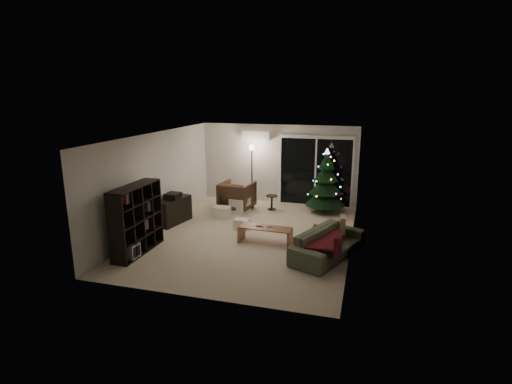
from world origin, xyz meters
TOP-DOWN VIEW (x-y plane):
  - room at (0.46, 1.49)m, footprint 6.50×7.51m
  - bookshelf at (-2.25, -1.73)m, footprint 0.64×1.58m
  - media_cabinet at (-2.25, 0.35)m, footprint 0.62×1.17m
  - stereo at (-2.25, 0.35)m, footprint 0.35×0.42m
  - armchair at (-0.99, 2.01)m, footprint 1.02×1.04m
  - ottoman at (-0.82, 1.76)m, footprint 0.57×0.57m
  - cardboard_box_a at (-1.16, 1.15)m, footprint 0.45×0.34m
  - cardboard_box_b at (-0.32, 0.39)m, footprint 0.40×0.30m
  - side_table at (0.02, 2.33)m, footprint 0.36×0.36m
  - floor_lamp at (-0.74, 2.76)m, footprint 0.30×0.30m
  - sofa at (2.05, -0.80)m, footprint 1.54×2.21m
  - sofa_throw at (1.95, -0.80)m, footprint 0.64×1.48m
  - cushion_a at (2.30, -0.15)m, footprint 0.15×0.40m
  - cushion_b at (2.30, -1.45)m, footprint 0.15×0.40m
  - coffee_table at (0.53, -0.41)m, footprint 1.28×0.51m
  - remote_a at (0.38, -0.41)m, footprint 0.16×0.05m
  - remote_b at (0.63, -0.36)m, footprint 0.15×0.09m
  - christmas_tree at (1.60, 2.53)m, footprint 1.43×1.43m

SIDE VIEW (x-z plane):
  - cardboard_box_b at x=-0.32m, z-range 0.00..0.27m
  - cardboard_box_a at x=-1.16m, z-range 0.00..0.32m
  - coffee_table at x=0.53m, z-range 0.00..0.40m
  - ottoman at x=-0.82m, z-range 0.00..0.43m
  - side_table at x=0.02m, z-range 0.00..0.45m
  - sofa at x=2.05m, z-range 0.00..0.60m
  - media_cabinet at x=-2.25m, z-range 0.00..0.70m
  - remote_a at x=0.38m, z-range 0.40..0.42m
  - remote_b at x=0.63m, z-range 0.40..0.42m
  - sofa_throw at x=1.95m, z-range 0.41..0.46m
  - armchair at x=-0.99m, z-range 0.00..0.87m
  - cushion_a at x=2.30m, z-range 0.35..0.74m
  - cushion_b at x=2.30m, z-range 0.35..0.74m
  - stereo at x=-2.25m, z-range 0.70..0.84m
  - bookshelf at x=-2.25m, z-range 0.00..1.54m
  - floor_lamp at x=-0.74m, z-range 0.00..1.85m
  - christmas_tree at x=1.60m, z-range 0.00..1.92m
  - room at x=0.46m, z-range -0.28..2.32m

